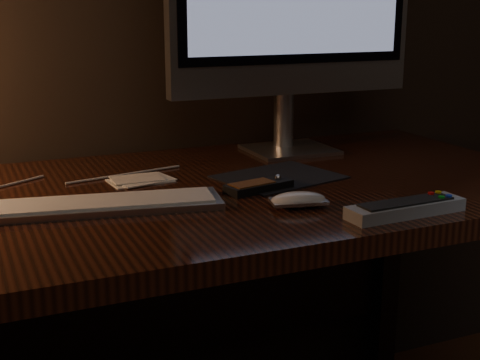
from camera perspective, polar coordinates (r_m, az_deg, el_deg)
name	(u,v)px	position (r m, az deg, el deg)	size (l,w,h in m)	color
desk	(168,241)	(1.42, -6.15, -5.20)	(1.60, 0.75, 0.75)	#38170C
keyboard	(103,204)	(1.22, -11.58, -2.03)	(0.42, 0.12, 0.02)	silver
mousepad	(279,177)	(1.41, 3.33, 0.27)	(0.24, 0.19, 0.00)	black
mouse	(298,202)	(1.21, 5.00, -1.86)	(0.10, 0.05, 0.02)	white
media_remote	(259,186)	(1.31, 1.61, -0.51)	(0.14, 0.08, 0.03)	black
tv_remote	(406,208)	(1.19, 13.95, -2.32)	(0.22, 0.06, 0.03)	gray
papers	(140,180)	(1.39, -8.51, 0.02)	(0.13, 0.08, 0.01)	white
cable	(59,184)	(1.40, -15.20, -0.30)	(0.00, 0.00, 0.55)	white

